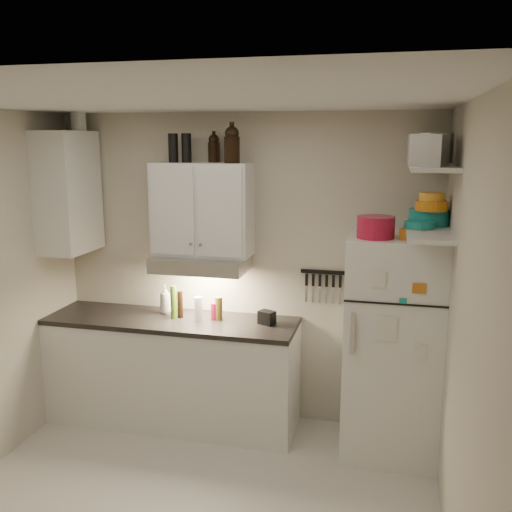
# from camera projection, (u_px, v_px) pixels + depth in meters

# --- Properties ---
(ceiling) EXTENTS (3.20, 3.00, 0.02)m
(ceiling) POSITION_uv_depth(u_px,v_px,m) (173.00, 97.00, 3.13)
(ceiling) COLOR white
(ceiling) RESTS_ON ground
(back_wall) EXTENTS (3.20, 0.02, 2.60)m
(back_wall) POSITION_uv_depth(u_px,v_px,m) (244.00, 269.00, 4.83)
(back_wall) COLOR beige
(back_wall) RESTS_ON ground
(right_wall) EXTENTS (0.02, 3.00, 2.60)m
(right_wall) POSITION_uv_depth(u_px,v_px,m) (465.00, 347.00, 3.02)
(right_wall) COLOR beige
(right_wall) RESTS_ON ground
(base_cabinet) EXTENTS (2.10, 0.60, 0.88)m
(base_cabinet) POSITION_uv_depth(u_px,v_px,m) (173.00, 372.00, 4.84)
(base_cabinet) COLOR white
(base_cabinet) RESTS_ON floor
(countertop) EXTENTS (2.10, 0.62, 0.04)m
(countertop) POSITION_uv_depth(u_px,v_px,m) (171.00, 321.00, 4.74)
(countertop) COLOR black
(countertop) RESTS_ON base_cabinet
(upper_cabinet) EXTENTS (0.80, 0.33, 0.75)m
(upper_cabinet) POSITION_uv_depth(u_px,v_px,m) (203.00, 209.00, 4.63)
(upper_cabinet) COLOR white
(upper_cabinet) RESTS_ON back_wall
(side_cabinet) EXTENTS (0.33, 0.55, 1.00)m
(side_cabinet) POSITION_uv_depth(u_px,v_px,m) (68.00, 192.00, 4.74)
(side_cabinet) COLOR white
(side_cabinet) RESTS_ON left_wall
(range_hood) EXTENTS (0.76, 0.46, 0.12)m
(range_hood) POSITION_uv_depth(u_px,v_px,m) (201.00, 263.00, 4.65)
(range_hood) COLOR silver
(range_hood) RESTS_ON back_wall
(fridge) EXTENTS (0.70, 0.68, 1.70)m
(fridge) POSITION_uv_depth(u_px,v_px,m) (393.00, 346.00, 4.30)
(fridge) COLOR white
(fridge) RESTS_ON floor
(shelf_hi) EXTENTS (0.30, 0.95, 0.03)m
(shelf_hi) POSITION_uv_depth(u_px,v_px,m) (432.00, 167.00, 3.86)
(shelf_hi) COLOR white
(shelf_hi) RESTS_ON right_wall
(shelf_lo) EXTENTS (0.30, 0.95, 0.03)m
(shelf_lo) POSITION_uv_depth(u_px,v_px,m) (428.00, 231.00, 3.94)
(shelf_lo) COLOR white
(shelf_lo) RESTS_ON right_wall
(knife_strip) EXTENTS (0.42, 0.02, 0.03)m
(knife_strip) POSITION_uv_depth(u_px,v_px,m) (326.00, 272.00, 4.64)
(knife_strip) COLOR black
(knife_strip) RESTS_ON back_wall
(dutch_oven) EXTENTS (0.29, 0.29, 0.15)m
(dutch_oven) POSITION_uv_depth(u_px,v_px,m) (376.00, 227.00, 4.00)
(dutch_oven) COLOR #AB1432
(dutch_oven) RESTS_ON fridge
(book_stack) EXTENTS (0.26, 0.28, 0.08)m
(book_stack) POSITION_uv_depth(u_px,v_px,m) (418.00, 233.00, 3.98)
(book_stack) COLOR #C36D18
(book_stack) RESTS_ON fridge
(spice_jar) EXTENTS (0.07, 0.07, 0.11)m
(spice_jar) POSITION_uv_depth(u_px,v_px,m) (408.00, 230.00, 3.99)
(spice_jar) COLOR silver
(spice_jar) RESTS_ON fridge
(stock_pot) EXTENTS (0.37, 0.37, 0.21)m
(stock_pot) POSITION_uv_depth(u_px,v_px,m) (433.00, 148.00, 4.16)
(stock_pot) COLOR silver
(stock_pot) RESTS_ON shelf_hi
(tin_a) EXTENTS (0.26, 0.24, 0.20)m
(tin_a) POSITION_uv_depth(u_px,v_px,m) (427.00, 149.00, 3.82)
(tin_a) COLOR #AAAAAD
(tin_a) RESTS_ON shelf_hi
(tin_b) EXTENTS (0.25, 0.25, 0.20)m
(tin_b) POSITION_uv_depth(u_px,v_px,m) (429.00, 150.00, 3.57)
(tin_b) COLOR #AAAAAD
(tin_b) RESTS_ON shelf_hi
(bowl_teal) EXTENTS (0.29, 0.29, 0.11)m
(bowl_teal) POSITION_uv_depth(u_px,v_px,m) (429.00, 217.00, 4.12)
(bowl_teal) COLOR teal
(bowl_teal) RESTS_ON shelf_lo
(bowl_orange) EXTENTS (0.23, 0.23, 0.07)m
(bowl_orange) POSITION_uv_depth(u_px,v_px,m) (432.00, 206.00, 4.02)
(bowl_orange) COLOR orange
(bowl_orange) RESTS_ON bowl_teal
(bowl_yellow) EXTENTS (0.18, 0.18, 0.06)m
(bowl_yellow) POSITION_uv_depth(u_px,v_px,m) (432.00, 197.00, 4.01)
(bowl_yellow) COLOR #F7A42B
(bowl_yellow) RESTS_ON bowl_orange
(plates) EXTENTS (0.27, 0.27, 0.05)m
(plates) POSITION_uv_depth(u_px,v_px,m) (419.00, 225.00, 3.96)
(plates) COLOR teal
(plates) RESTS_ON shelf_lo
(growler_a) EXTENTS (0.11, 0.11, 0.23)m
(growler_a) POSITION_uv_depth(u_px,v_px,m) (214.00, 148.00, 4.57)
(growler_a) COLOR black
(growler_a) RESTS_ON upper_cabinet
(growler_b) EXTENTS (0.15, 0.15, 0.29)m
(growler_b) POSITION_uv_depth(u_px,v_px,m) (232.00, 144.00, 4.39)
(growler_b) COLOR black
(growler_b) RESTS_ON upper_cabinet
(thermos_a) EXTENTS (0.08, 0.08, 0.23)m
(thermos_a) POSITION_uv_depth(u_px,v_px,m) (186.00, 148.00, 4.54)
(thermos_a) COLOR black
(thermos_a) RESTS_ON upper_cabinet
(thermos_b) EXTENTS (0.10, 0.10, 0.23)m
(thermos_b) POSITION_uv_depth(u_px,v_px,m) (173.00, 148.00, 4.54)
(thermos_b) COLOR black
(thermos_b) RESTS_ON upper_cabinet
(side_jar) EXTENTS (0.15, 0.15, 0.17)m
(side_jar) POSITION_uv_depth(u_px,v_px,m) (78.00, 120.00, 4.71)
(side_jar) COLOR silver
(side_jar) RESTS_ON side_cabinet
(soap_bottle) EXTENTS (0.14, 0.14, 0.28)m
(soap_bottle) POSITION_uv_depth(u_px,v_px,m) (165.00, 298.00, 4.86)
(soap_bottle) COLOR white
(soap_bottle) RESTS_ON countertop
(pepper_mill) EXTENTS (0.08, 0.08, 0.20)m
(pepper_mill) POSITION_uv_depth(u_px,v_px,m) (219.00, 308.00, 4.68)
(pepper_mill) COLOR brown
(pepper_mill) RESTS_ON countertop
(oil_bottle) EXTENTS (0.07, 0.07, 0.28)m
(oil_bottle) POSITION_uv_depth(u_px,v_px,m) (174.00, 302.00, 4.72)
(oil_bottle) COLOR #496D1B
(oil_bottle) RESTS_ON countertop
(vinegar_bottle) EXTENTS (0.06, 0.06, 0.23)m
(vinegar_bottle) POSITION_uv_depth(u_px,v_px,m) (180.00, 304.00, 4.74)
(vinegar_bottle) COLOR black
(vinegar_bottle) RESTS_ON countertop
(clear_bottle) EXTENTS (0.09, 0.09, 0.20)m
(clear_bottle) POSITION_uv_depth(u_px,v_px,m) (199.00, 309.00, 4.68)
(clear_bottle) COLOR silver
(clear_bottle) RESTS_ON countertop
(red_jar) EXTENTS (0.09, 0.09, 0.14)m
(red_jar) POSITION_uv_depth(u_px,v_px,m) (215.00, 311.00, 4.70)
(red_jar) COLOR #AB1432
(red_jar) RESTS_ON countertop
(caddy) EXTENTS (0.15, 0.13, 0.11)m
(caddy) POSITION_uv_depth(u_px,v_px,m) (267.00, 318.00, 4.59)
(caddy) COLOR black
(caddy) RESTS_ON countertop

